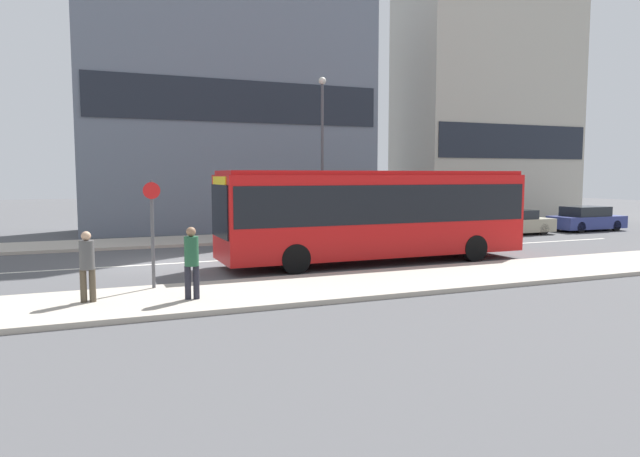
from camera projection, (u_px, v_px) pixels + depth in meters
name	position (u px, v px, depth m)	size (l,w,h in m)	color
ground_plane	(166.00, 264.00, 20.03)	(120.00, 120.00, 0.00)	#4F4F51
sidewalk_near	(199.00, 297.00, 14.27)	(44.00, 3.50, 0.13)	#B2A899
sidewalk_far	(148.00, 242.00, 25.78)	(44.00, 3.50, 0.13)	#B2A899
lane_centerline	(166.00, 264.00, 20.03)	(41.80, 0.16, 0.01)	silver
apartment_block_left_tower	(228.00, 3.00, 31.93)	(16.36, 5.24, 25.41)	slate
apartment_block_right_tower	(487.00, 81.00, 39.43)	(12.24, 5.90, 19.18)	#B7B2A3
city_bus	(375.00, 210.00, 20.18)	(11.13, 2.58, 3.26)	red
parked_car_0	(420.00, 225.00, 27.78)	(4.53, 1.85, 1.40)	#A39E84
parked_car_1	(512.00, 223.00, 29.82)	(4.32, 1.81, 1.29)	#A39E84
parked_car_2	(586.00, 219.00, 31.82)	(4.23, 1.80, 1.36)	navy
pedestrian_near_stop	(87.00, 262.00, 13.36)	(0.35, 0.34, 1.68)	#4C4233
pedestrian_down_pavement	(192.00, 258.00, 13.67)	(0.35, 0.34, 1.75)	#23232D
bus_stop_sign	(152.00, 226.00, 14.96)	(0.44, 0.12, 2.85)	#4C4C51
street_lamp	(322.00, 141.00, 27.69)	(0.36, 0.36, 7.68)	#4C4C51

